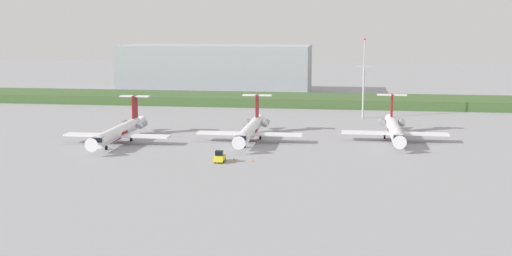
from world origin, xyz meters
TOP-DOWN VIEW (x-y plane):
  - ground_plane at (0.00, 30.00)m, footprint 500.00×500.00m
  - grass_berm at (0.00, 74.15)m, footprint 320.00×20.00m
  - regional_jet_nearest at (-28.85, 5.24)m, footprint 22.81×31.00m
  - regional_jet_second at (-1.33, 11.26)m, footprint 22.81×31.00m
  - regional_jet_third at (29.72, 16.28)m, footprint 22.81×31.00m
  - antenna_mast at (23.62, 47.62)m, footprint 4.40×0.50m
  - distant_hangar at (-28.10, 104.13)m, footprint 68.25×24.13m
  - baggage_tug at (-3.75, -10.92)m, footprint 1.72×3.20m
  - safety_cone_front_marker at (-5.14, -9.36)m, footprint 0.44×0.44m
  - safety_cone_mid_marker at (-1.42, -9.14)m, footprint 0.44×0.44m
  - safety_cone_rear_marker at (2.05, -9.60)m, footprint 0.44×0.44m

SIDE VIEW (x-z plane):
  - ground_plane at x=0.00m, z-range 0.00..0.00m
  - safety_cone_front_marker at x=-5.14m, z-range 0.00..0.55m
  - safety_cone_mid_marker at x=-1.42m, z-range 0.00..0.55m
  - safety_cone_rear_marker at x=2.05m, z-range 0.00..0.55m
  - baggage_tug at x=-3.75m, z-range -0.15..2.15m
  - grass_berm at x=0.00m, z-range 0.00..2.78m
  - regional_jet_nearest at x=-28.85m, z-range -1.96..7.04m
  - regional_jet_second at x=-1.33m, z-range -1.96..7.04m
  - regional_jet_third at x=29.72m, z-range -1.96..7.04m
  - distant_hangar at x=-28.10m, z-range 0.00..17.15m
  - antenna_mast at x=23.62m, z-range -1.78..19.56m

